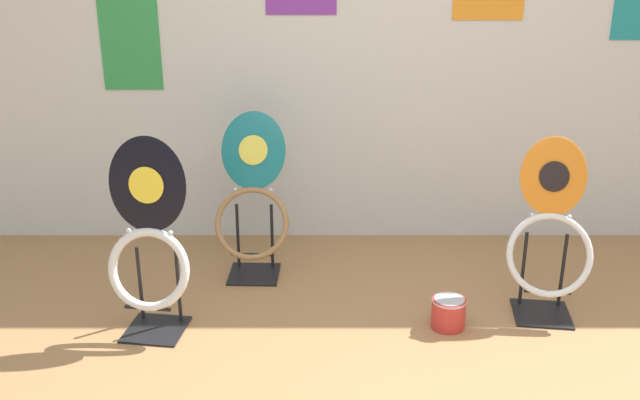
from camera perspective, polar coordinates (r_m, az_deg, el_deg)
name	(u,v)px	position (r m, az deg, el deg)	size (l,w,h in m)	color
wall_back	(382,28)	(4.28, 4.96, 13.52)	(8.00, 0.07, 2.60)	silver
toilet_seat_display_jazz_black	(152,247)	(3.44, -13.27, -3.65)	(0.42, 0.32, 0.97)	black
toilet_seat_display_teal_sax	(256,202)	(3.96, -5.15, -0.13)	(0.42, 0.40, 0.90)	black
toilet_seat_display_orange_sun	(554,235)	(3.68, 18.18, -2.66)	(0.44, 0.34, 0.90)	black
paint_can	(452,312)	(3.59, 10.48, -8.81)	(0.17, 0.17, 0.16)	red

